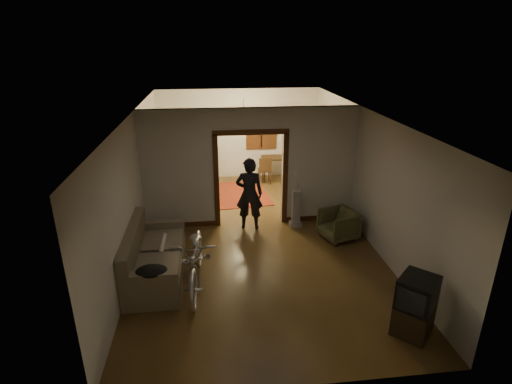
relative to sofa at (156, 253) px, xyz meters
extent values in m
cube|color=#3F2B14|center=(2.01, 1.40, -0.50)|extent=(5.00, 8.50, 0.01)
cube|color=white|center=(2.01, 1.40, 2.30)|extent=(5.00, 8.50, 0.01)
cube|color=beige|center=(2.01, 5.65, 0.90)|extent=(5.00, 0.02, 2.80)
cube|color=beige|center=(-0.49, 1.40, 0.90)|extent=(0.02, 8.50, 2.80)
cube|color=beige|center=(4.51, 1.40, 0.90)|extent=(0.02, 8.50, 2.80)
cube|color=beige|center=(2.01, 2.15, 0.90)|extent=(5.00, 0.14, 2.80)
cube|color=#3F200E|center=(2.01, 2.15, 0.60)|extent=(1.74, 0.20, 2.32)
cube|color=black|center=(2.71, 5.61, 1.05)|extent=(0.98, 0.06, 1.28)
sphere|color=#FFE0A5|center=(2.01, 3.90, 1.85)|extent=(0.24, 0.24, 0.24)
cube|color=silver|center=(3.06, 2.08, 0.75)|extent=(0.08, 0.01, 0.12)
cube|color=brown|center=(0.00, 0.00, 0.00)|extent=(0.99, 2.17, 0.99)
cylinder|color=beige|center=(0.10, 0.30, 0.03)|extent=(0.09, 0.75, 0.09)
ellipsoid|color=black|center=(0.05, -0.91, 0.18)|extent=(0.52, 0.39, 0.15)
imported|color=silver|center=(0.76, -0.35, 0.06)|extent=(0.82, 2.13, 1.11)
imported|color=#474728|center=(3.87, 1.10, -0.16)|extent=(0.92, 0.91, 0.67)
cube|color=black|center=(4.05, -2.03, -0.25)|extent=(0.75, 0.75, 0.50)
cube|color=black|center=(4.05, -2.03, 0.23)|extent=(0.75, 0.75, 0.48)
cube|color=gray|center=(3.05, 1.80, -0.04)|extent=(0.33, 0.30, 0.91)
imported|color=black|center=(1.95, 1.87, 0.37)|extent=(0.69, 0.51, 1.73)
cube|color=maroon|center=(1.87, 4.07, -0.49)|extent=(1.79, 2.23, 0.02)
cube|color=black|center=(0.59, 5.26, 0.35)|extent=(0.86, 0.49, 1.69)
sphere|color=#1E5972|center=(0.59, 5.26, 1.44)|extent=(0.30, 0.30, 0.30)
cube|color=#332111|center=(3.18, 5.16, -0.12)|extent=(1.09, 0.74, 0.75)
cube|color=#332111|center=(2.72, 4.91, -0.07)|extent=(0.43, 0.43, 0.86)
camera|label=1|loc=(1.09, -6.68, 3.75)|focal=28.00mm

